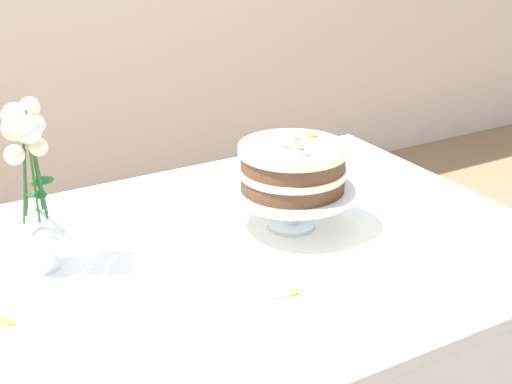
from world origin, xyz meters
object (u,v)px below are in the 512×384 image
at_px(layer_cake, 293,167).
at_px(flower_vase, 33,189).
at_px(cake_stand, 292,195).
at_px(dining_table, 237,292).

distance_m(layer_cake, flower_vase, 0.56).
distance_m(cake_stand, flower_vase, 0.57).
height_order(dining_table, layer_cake, layer_cake).
relative_size(dining_table, layer_cake, 5.68).
bearing_deg(dining_table, flower_vase, 158.29).
distance_m(dining_table, layer_cake, 0.31).
height_order(layer_cake, flower_vase, flower_vase).
xyz_separation_m(dining_table, layer_cake, (0.17, 0.05, 0.24)).
relative_size(cake_stand, flower_vase, 0.80).
bearing_deg(flower_vase, layer_cake, -10.00).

